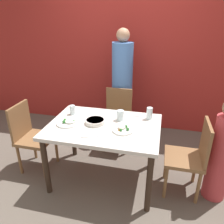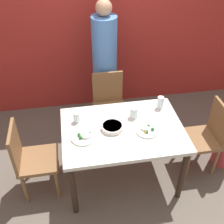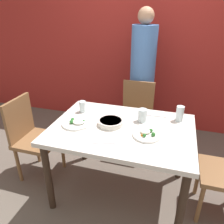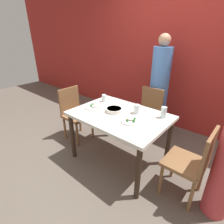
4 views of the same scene
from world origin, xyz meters
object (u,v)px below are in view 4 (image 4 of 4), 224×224
bowl_curry (114,110)px  glass_water_tall (137,109)px  chair_child_spot (192,162)px  plate_rice_adult (94,107)px  person_adult (159,90)px  chair_adult_spot (147,113)px

bowl_curry → glass_water_tall: 0.29m
chair_child_spot → bowl_curry: bearing=-90.0°
bowl_curry → glass_water_tall: bearing=30.2°
plate_rice_adult → glass_water_tall: glass_water_tall is taller
chair_child_spot → person_adult: bearing=-138.4°
chair_adult_spot → glass_water_tall: bearing=-74.8°
chair_child_spot → bowl_curry: size_ratio=3.96×
chair_adult_spot → bowl_curry: bearing=-96.7°
person_adult → plate_rice_adult: 1.22m
plate_rice_adult → glass_water_tall: 0.59m
glass_water_tall → plate_rice_adult: bearing=-157.6°
plate_rice_adult → chair_child_spot: bearing=3.3°
bowl_curry → glass_water_tall: glass_water_tall is taller
chair_adult_spot → glass_water_tall: size_ratio=7.32×
chair_child_spot → plate_rice_adult: (-1.34, -0.08, 0.27)m
bowl_curry → plate_rice_adult: plate_rice_adult is taller
chair_child_spot → glass_water_tall: size_ratio=7.32×
chair_child_spot → plate_rice_adult: 1.37m
plate_rice_adult → bowl_curry: bearing=14.8°
chair_adult_spot → chair_child_spot: size_ratio=1.00×
chair_child_spot → bowl_curry: 1.09m
person_adult → chair_child_spot: bearing=-48.4°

